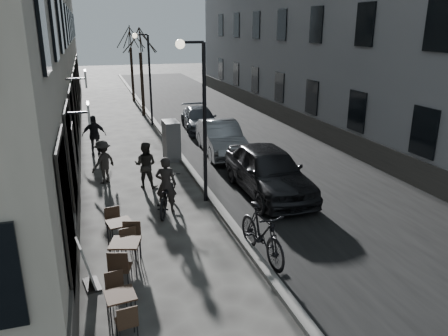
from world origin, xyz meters
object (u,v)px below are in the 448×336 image
tree_far (130,37)px  pedestrian_near (146,165)px  bistro_set_a (121,306)px  bistro_set_b (126,254)px  bistro_set_c (120,232)px  pedestrian_far (94,135)px  tree_near (140,39)px  utility_cabinet (171,140)px  streetlamp_near (199,105)px  sign_board (87,268)px  bicycle (166,195)px  car_mid (221,138)px  pedestrian_mid (103,162)px  moped (262,233)px  streetlamp_far (146,69)px  car_far (200,119)px  car_near (268,170)px

tree_far → pedestrian_near: 19.62m
pedestrian_near → bistro_set_a: bearing=104.4°
bistro_set_b → pedestrian_near: (1.19, 5.55, 0.34)m
bistro_set_c → pedestrian_far: size_ratio=0.87×
tree_near → bistro_set_a: 21.22m
pedestrian_near → utility_cabinet: bearing=-90.1°
tree_far → pedestrian_near: tree_far is taller
streetlamp_near → tree_near: size_ratio=0.89×
bistro_set_c → utility_cabinet: bearing=58.6°
streetlamp_near → sign_board: streetlamp_near is taller
pedestrian_near → bistro_set_b: bearing=103.4°
utility_cabinet → pedestrian_far: bearing=150.9°
bistro_set_c → bicycle: size_ratio=0.75×
tree_far → car_mid: bearing=-82.2°
bicycle → pedestrian_mid: pedestrian_mid is taller
bistro_set_a → pedestrian_far: 12.24m
tree_near → tree_far: bearing=90.0°
utility_cabinet → moped: (0.53, -8.96, -0.16)m
bistro_set_a → bistro_set_b: bistro_set_b is taller
streetlamp_far → tree_far: size_ratio=0.89×
tree_near → pedestrian_far: bearing=-111.0°
utility_cabinet → car_far: utility_cabinet is taller
pedestrian_far → car_near: (5.49, -6.65, -0.06)m
streetlamp_near → car_mid: size_ratio=1.16×
streetlamp_far → pedestrian_near: (-1.51, -10.17, -2.33)m
utility_cabinet → pedestrian_near: (-1.50, -3.13, -0.00)m
utility_cabinet → pedestrian_near: bearing=-116.2°
pedestrian_near → moped: size_ratio=0.75×
bistro_set_c → pedestrian_far: pedestrian_far is taller
bistro_set_a → sign_board: 1.65m
tree_near → pedestrian_near: 13.81m
bicycle → pedestrian_mid: 3.67m
bistro_set_c → pedestrian_far: 9.15m
pedestrian_mid → pedestrian_far: size_ratio=0.90×
tree_far → bistro_set_a: tree_far is taller
moped → tree_near: bearing=85.5°
streetlamp_far → car_far: (2.47, -2.08, -2.55)m
streetlamp_near → utility_cabinet: streetlamp_near is taller
streetlamp_near → bistro_set_a: 6.88m
streetlamp_near → bicycle: (-1.19, -0.49, -2.63)m
bistro_set_c → utility_cabinet: size_ratio=0.93×
pedestrian_mid → bistro_set_b: bearing=49.0°
sign_board → car_mid: size_ratio=0.25×
car_mid → bistro_set_b: bearing=-115.6°
bistro_set_a → car_near: (5.33, 5.58, 0.41)m
sign_board → bicycle: sign_board is taller
pedestrian_mid → pedestrian_far: (-0.22, 3.91, 0.09)m
bistro_set_b → bistro_set_c: size_ratio=1.08×
bicycle → car_near: size_ratio=0.42×
streetlamp_far → utility_cabinet: 7.42m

